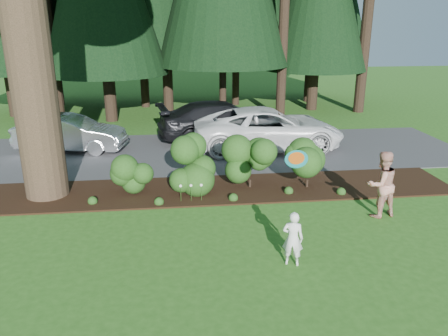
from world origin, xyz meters
name	(u,v)px	position (x,y,z in m)	size (l,w,h in m)	color
ground	(208,240)	(0.00, 0.00, 0.00)	(80.00, 80.00, 0.00)	#295919
mulch_bed	(200,190)	(0.00, 3.25, 0.03)	(16.00, 2.50, 0.05)	black
driveway	(193,152)	(0.00, 7.50, 0.01)	(22.00, 6.00, 0.03)	#38383A
shrub_row	(225,167)	(0.77, 3.14, 0.81)	(6.53, 1.60, 1.61)	#224414
lily_cluster	(191,186)	(-0.30, 2.40, 0.50)	(0.69, 0.09, 0.57)	#224414
car_silver_wagon	(70,133)	(-4.89, 8.24, 0.75)	(1.52, 4.35, 1.43)	silver
car_white_suv	(268,129)	(3.10, 7.61, 0.88)	(2.80, 6.08, 1.69)	white
car_dark_suv	(223,121)	(1.44, 9.37, 0.86)	(2.34, 5.75, 1.67)	black
child	(293,239)	(1.72, -1.30, 0.62)	(0.45, 0.30, 1.24)	white
adult	(381,184)	(4.72, 0.88, 0.91)	(0.89, 0.69, 1.82)	#B03217
frisbee	(296,159)	(1.72, -1.27, 2.40)	(0.52, 0.43, 0.37)	teal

